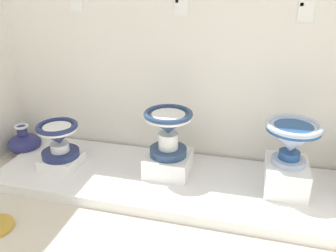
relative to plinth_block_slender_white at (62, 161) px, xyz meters
The scene contains 12 objects.
wall_back 1.70m from the plinth_block_slender_white, 31.11° to the left, with size 3.57×0.06×2.86m, color white.
display_platform 0.94m from the plinth_block_slender_white, ahead, with size 2.87×0.91×0.09m, color white.
plinth_block_slender_white is the anchor object (origin of this frame).
antique_toilet_slender_white 0.23m from the plinth_block_slender_white, 116.57° to the right, with size 0.35×0.35×0.30m.
plinth_block_squat_floral 0.94m from the plinth_block_slender_white, ahead, with size 0.36×0.36×0.17m, color white.
antique_toilet_squat_floral 1.01m from the plinth_block_slender_white, ahead, with size 0.39×0.39×0.38m.
plinth_block_broad_patterned 1.87m from the plinth_block_slender_white, ahead, with size 0.31×0.40×0.23m, color white.
antique_toilet_broad_patterned 1.91m from the plinth_block_slender_white, ahead, with size 0.41×0.41×0.33m.
info_placard_first 1.38m from the plinth_block_slender_white, 89.40° to the left, with size 0.11×0.01×0.15m.
info_placard_second 1.65m from the plinth_block_slender_white, 29.58° to the left, with size 0.11×0.01×0.14m.
info_placard_third 2.31m from the plinth_block_slender_white, 15.74° to the left, with size 0.11×0.01×0.16m.
decorative_vase_spare 0.60m from the plinth_block_slender_white, 156.62° to the left, with size 0.32×0.32×0.31m.
Camera 1 is at (2.30, -0.32, 1.59)m, focal length 36.29 mm.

